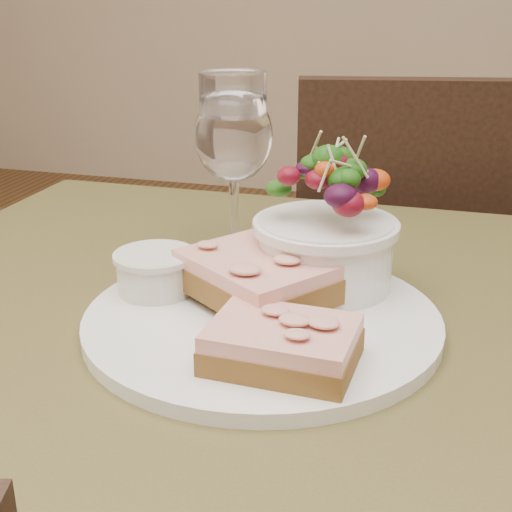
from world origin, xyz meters
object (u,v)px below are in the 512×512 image
(salad_bowl, at_px, (326,222))
(wine_glass, at_px, (233,142))
(chair_far, at_px, (408,407))
(sandwich_front, at_px, (282,344))
(cafe_table, at_px, (252,446))
(dinner_plate, at_px, (262,320))
(sandwich_back, at_px, (255,277))
(ramekin, at_px, (155,270))

(salad_bowl, distance_m, wine_glass, 0.13)
(chair_far, bearing_deg, sandwich_front, 72.80)
(sandwich_front, bearing_deg, chair_far, 87.43)
(cafe_table, xyz_separation_m, salad_bowl, (0.04, 0.10, 0.17))
(dinner_plate, bearing_deg, chair_far, 80.83)
(salad_bowl, bearing_deg, wine_glass, 148.36)
(chair_far, height_order, sandwich_back, chair_far)
(ramekin, bearing_deg, chair_far, 71.58)
(wine_glass, bearing_deg, sandwich_back, -64.76)
(cafe_table, distance_m, sandwich_front, 0.14)
(sandwich_front, distance_m, sandwich_back, 0.10)
(chair_far, height_order, sandwich_front, chair_far)
(dinner_plate, xyz_separation_m, salad_bowl, (0.04, 0.07, 0.07))
(ramekin, relative_size, salad_bowl, 0.53)
(dinner_plate, bearing_deg, ramekin, 169.53)
(sandwich_front, relative_size, sandwich_back, 0.71)
(dinner_plate, relative_size, salad_bowl, 2.32)
(chair_far, distance_m, sandwich_front, 0.86)
(sandwich_back, distance_m, ramekin, 0.09)
(cafe_table, height_order, wine_glass, wine_glass)
(cafe_table, xyz_separation_m, sandwich_front, (0.04, -0.05, 0.13))
(dinner_plate, xyz_separation_m, sandwich_front, (0.04, -0.07, 0.02))
(cafe_table, distance_m, salad_bowl, 0.20)
(cafe_table, bearing_deg, ramekin, 156.49)
(chair_far, bearing_deg, ramekin, 59.75)
(cafe_table, xyz_separation_m, sandwich_back, (-0.01, 0.04, 0.14))
(sandwich_back, bearing_deg, wine_glass, 150.64)
(ramekin, bearing_deg, cafe_table, -23.51)
(dinner_plate, xyz_separation_m, sandwich_back, (-0.01, 0.02, 0.03))
(chair_far, distance_m, wine_glass, 0.78)
(sandwich_back, relative_size, wine_glass, 0.87)
(dinner_plate, distance_m, ramekin, 0.11)
(cafe_table, height_order, sandwich_back, sandwich_back)
(chair_far, bearing_deg, dinner_plate, 69.00)
(cafe_table, relative_size, salad_bowl, 6.30)
(sandwich_back, bearing_deg, dinner_plate, -22.89)
(cafe_table, height_order, chair_far, chair_far)
(sandwich_front, relative_size, ramekin, 1.60)
(dinner_plate, height_order, sandwich_front, sandwich_front)
(cafe_table, height_order, sandwich_front, sandwich_front)
(chair_far, xyz_separation_m, ramekin, (-0.20, -0.61, 0.49))
(dinner_plate, height_order, sandwich_back, sandwich_back)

